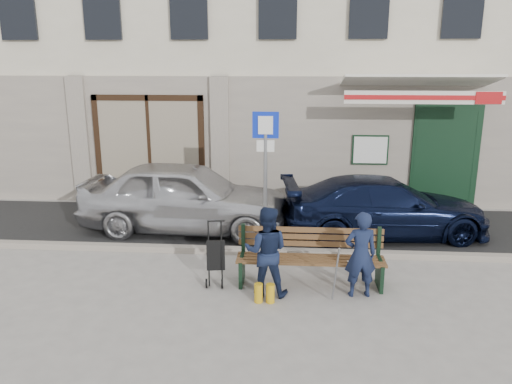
# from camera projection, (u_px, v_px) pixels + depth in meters

# --- Properties ---
(ground) EXTENTS (80.00, 80.00, 0.00)m
(ground) POSITION_uv_depth(u_px,v_px,m) (265.00, 290.00, 8.04)
(ground) COLOR #9E9991
(ground) RESTS_ON ground
(asphalt_lane) EXTENTS (60.00, 3.20, 0.01)m
(asphalt_lane) POSITION_uv_depth(u_px,v_px,m) (273.00, 227.00, 11.03)
(asphalt_lane) COLOR #282828
(asphalt_lane) RESTS_ON ground
(curb) EXTENTS (60.00, 0.18, 0.12)m
(curb) POSITION_uv_depth(u_px,v_px,m) (269.00, 252.00, 9.47)
(curb) COLOR #9E9384
(curb) RESTS_ON ground
(building) EXTENTS (20.00, 8.27, 10.00)m
(building) POSITION_uv_depth(u_px,v_px,m) (282.00, 12.00, 14.91)
(building) COLOR beige
(building) RESTS_ON ground
(car_silver) EXTENTS (4.55, 2.03, 1.52)m
(car_silver) POSITION_uv_depth(u_px,v_px,m) (186.00, 196.00, 10.66)
(car_silver) COLOR silver
(car_silver) RESTS_ON ground
(car_navy) EXTENTS (4.44, 2.23, 1.24)m
(car_navy) POSITION_uv_depth(u_px,v_px,m) (384.00, 207.00, 10.38)
(car_navy) COLOR black
(car_navy) RESTS_ON ground
(parking_sign) EXTENTS (0.49, 0.08, 2.66)m
(parking_sign) POSITION_uv_depth(u_px,v_px,m) (265.00, 158.00, 9.42)
(parking_sign) COLOR gray
(parking_sign) RESTS_ON ground
(bench) EXTENTS (2.40, 1.17, 0.98)m
(bench) POSITION_uv_depth(u_px,v_px,m) (308.00, 259.00, 8.10)
(bench) COLOR brown
(bench) RESTS_ON ground
(man) EXTENTS (0.54, 0.40, 1.38)m
(man) POSITION_uv_depth(u_px,v_px,m) (360.00, 255.00, 7.67)
(man) COLOR #151E3B
(man) RESTS_ON ground
(woman) EXTENTS (0.73, 0.58, 1.43)m
(woman) POSITION_uv_depth(u_px,v_px,m) (266.00, 251.00, 7.72)
(woman) COLOR #151E3A
(woman) RESTS_ON ground
(stroller) EXTENTS (0.34, 0.45, 1.04)m
(stroller) POSITION_uv_depth(u_px,v_px,m) (216.00, 257.00, 8.18)
(stroller) COLOR black
(stroller) RESTS_ON ground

